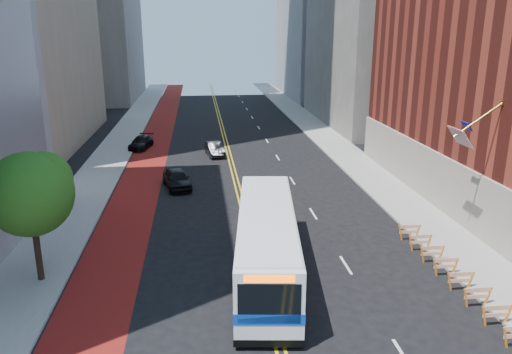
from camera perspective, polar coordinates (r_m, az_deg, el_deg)
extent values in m
plane|color=black|center=(22.26, 2.36, -17.56)|extent=(160.00, 160.00, 0.00)
cube|color=gray|center=(50.56, -16.67, 1.67)|extent=(4.00, 140.00, 0.15)
cube|color=gray|center=(51.96, 10.37, 2.50)|extent=(4.00, 140.00, 0.15)
cube|color=maroon|center=(50.03, -12.26, 1.76)|extent=(3.60, 140.00, 0.01)
cube|color=gold|center=(49.85, -3.17, 2.06)|extent=(0.14, 140.00, 0.01)
cube|color=gold|center=(49.87, -2.76, 2.07)|extent=(0.14, 140.00, 0.01)
cube|color=silver|center=(28.31, 10.23, -9.87)|extent=(0.14, 2.20, 0.01)
cube|color=silver|center=(35.39, 6.56, -4.18)|extent=(0.14, 2.20, 0.01)
cube|color=silver|center=(42.79, 4.17, -0.42)|extent=(0.14, 2.20, 0.01)
cube|color=silver|center=(50.38, 2.49, 2.23)|extent=(0.14, 2.20, 0.01)
cube|color=silver|center=(58.08, 1.26, 4.18)|extent=(0.14, 2.20, 0.01)
cube|color=silver|center=(65.85, 0.31, 5.67)|extent=(0.14, 2.20, 0.01)
cube|color=silver|center=(73.67, -0.45, 6.84)|extent=(0.14, 2.20, 0.01)
cube|color=silver|center=(81.52, -1.06, 7.78)|extent=(0.14, 2.20, 0.01)
cube|color=silver|center=(89.40, -1.56, 8.56)|extent=(0.14, 2.20, 0.01)
cube|color=silver|center=(97.30, -1.99, 9.22)|extent=(0.14, 2.20, 0.01)
cube|color=silver|center=(105.21, -2.35, 9.77)|extent=(0.14, 2.20, 0.01)
cube|color=#9E9384|center=(36.21, 21.81, -1.48)|extent=(0.50, 36.00, 4.00)
cube|color=black|center=(31.75, 26.82, -6.32)|extent=(0.35, 2.80, 2.20)
cube|color=black|center=(37.36, 21.10, -2.31)|extent=(0.35, 2.80, 2.20)
cube|color=black|center=(43.37, 16.93, 0.63)|extent=(0.35, 2.80, 2.20)
cube|color=#A57F33|center=(31.49, 26.47, 7.59)|extent=(0.25, 0.25, 0.25)
cylinder|color=#A57F33|center=(30.91, 24.14, 6.04)|extent=(2.85, 0.12, 2.05)
cube|color=#B21419|center=(30.59, 22.30, 4.24)|extent=(0.75, 1.90, 1.05)
cube|color=navy|center=(31.14, 22.91, 5.41)|extent=(0.39, 0.85, 0.52)
cube|color=orange|center=(23.46, 26.60, -16.10)|extent=(0.32, 0.06, 0.99)
cube|color=orange|center=(24.56, 24.63, -14.31)|extent=(0.32, 0.06, 0.99)
cube|color=orange|center=(25.12, 26.84, -13.90)|extent=(0.32, 0.06, 0.99)
cube|color=orange|center=(24.64, 25.87, -13.30)|extent=(1.25, 0.05, 0.22)
cube|color=orange|center=(24.81, 25.76, -14.00)|extent=(1.25, 0.05, 0.18)
cube|color=orange|center=(25.70, 22.85, -12.65)|extent=(0.32, 0.06, 0.99)
cube|color=orange|center=(26.23, 25.00, -12.31)|extent=(0.32, 0.06, 0.99)
cube|color=orange|center=(25.78, 24.04, -11.70)|extent=(1.25, 0.05, 0.22)
cube|color=orange|center=(25.94, 23.95, -12.38)|extent=(1.25, 0.05, 0.18)
cube|color=orange|center=(26.88, 21.25, -11.13)|extent=(0.32, 0.06, 0.99)
cube|color=orange|center=(27.39, 23.33, -10.84)|extent=(0.32, 0.06, 0.99)
cube|color=orange|center=(26.96, 22.39, -10.23)|extent=(1.25, 0.05, 0.22)
cube|color=orange|center=(27.11, 22.31, -10.89)|extent=(1.25, 0.05, 0.18)
cube|color=orange|center=(28.10, 19.80, -9.73)|extent=(0.32, 0.06, 0.99)
cube|color=orange|center=(28.59, 21.81, -9.49)|extent=(0.32, 0.06, 0.99)
cube|color=orange|center=(28.17, 20.90, -8.88)|extent=(1.25, 0.05, 0.22)
cube|color=orange|center=(28.32, 20.82, -9.52)|extent=(1.25, 0.05, 0.18)
cube|color=orange|center=(29.35, 18.48, -8.44)|extent=(0.32, 0.06, 0.99)
cube|color=orange|center=(29.82, 20.42, -8.24)|extent=(0.32, 0.06, 0.99)
cube|color=orange|center=(29.42, 19.53, -7.63)|extent=(1.25, 0.05, 0.22)
cube|color=orange|center=(29.56, 19.47, -8.25)|extent=(1.25, 0.05, 0.18)
cube|color=orange|center=(30.63, 17.28, -7.26)|extent=(0.32, 0.06, 0.99)
cube|color=orange|center=(31.08, 19.15, -7.08)|extent=(0.32, 0.06, 0.99)
cube|color=orange|center=(30.69, 18.29, -6.49)|extent=(1.25, 0.05, 0.22)
cube|color=orange|center=(30.83, 18.23, -7.09)|extent=(1.25, 0.05, 0.18)
cube|color=orange|center=(31.93, 16.18, -6.17)|extent=(0.32, 0.06, 0.99)
cube|color=orange|center=(32.36, 17.99, -6.02)|extent=(0.32, 0.06, 0.99)
cube|color=orange|center=(31.99, 17.15, -5.43)|extent=(1.25, 0.05, 0.22)
cube|color=orange|center=(32.12, 17.10, -6.01)|extent=(1.25, 0.05, 0.18)
cylinder|color=black|center=(27.74, -23.68, -7.68)|extent=(0.32, 0.32, 3.20)
sphere|color=#1A4D10|center=(26.72, -24.42, -1.79)|extent=(4.20, 4.20, 4.20)
sphere|color=#1A4D10|center=(26.73, -23.10, -0.27)|extent=(2.80, 2.80, 2.80)
sphere|color=#1A4D10|center=(26.49, -25.74, -1.19)|extent=(2.40, 2.40, 2.40)
cube|color=silver|center=(26.01, 1.22, -7.36)|extent=(4.38, 13.32, 3.10)
cube|color=#0E3A9F|center=(26.20, 1.22, -8.29)|extent=(4.43, 13.37, 0.49)
cube|color=black|center=(26.61, 1.20, -5.58)|extent=(3.96, 9.43, 1.03)
cube|color=black|center=(20.12, 1.52, -14.26)|extent=(2.49, 0.41, 1.74)
cube|color=black|center=(31.91, 1.04, -1.85)|extent=(2.26, 0.38, 1.09)
cube|color=#FF5905|center=(19.57, 1.55, -11.54)|extent=(1.98, 0.32, 0.33)
cube|color=silver|center=(25.40, 1.24, -4.05)|extent=(4.16, 12.65, 0.13)
cube|color=black|center=(26.68, 1.20, -10.41)|extent=(4.41, 13.35, 0.33)
cylinder|color=black|center=(22.96, -1.95, -14.78)|extent=(0.45, 1.12, 1.09)
cylinder|color=black|center=(23.01, 4.68, -14.76)|extent=(0.45, 1.12, 1.09)
cylinder|color=black|center=(29.93, -1.38, -6.94)|extent=(0.45, 1.12, 1.09)
cylinder|color=black|center=(29.97, 3.57, -6.94)|extent=(0.45, 1.12, 1.09)
cylinder|color=black|center=(31.37, -1.30, -5.79)|extent=(0.45, 1.12, 1.09)
cylinder|color=black|center=(31.41, 3.41, -5.79)|extent=(0.45, 1.12, 1.09)
imported|color=black|center=(41.07, -9.04, -0.20)|extent=(2.80, 4.80, 1.53)
imported|color=black|center=(51.26, -4.77, 3.22)|extent=(2.06, 4.31, 1.36)
imported|color=black|center=(55.57, -13.00, 3.86)|extent=(2.71, 4.73, 1.29)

